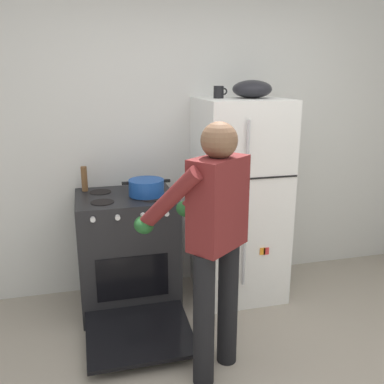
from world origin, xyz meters
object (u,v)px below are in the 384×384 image
(person_cook, at_px, (212,230))
(red_pot, at_px, (146,187))
(stove_range, at_px, (128,253))
(coffee_mug, at_px, (219,92))
(refrigerator, at_px, (239,200))
(pepper_mill, at_px, (84,179))
(mixing_bowl, at_px, (252,89))

(person_cook, distance_m, red_pot, 0.93)
(stove_range, distance_m, person_cook, 1.13)
(red_pot, xyz_separation_m, coffee_mug, (0.61, 0.10, 0.71))
(refrigerator, height_order, person_cook, refrigerator)
(stove_range, xyz_separation_m, pepper_mill, (-0.30, 0.22, 0.58))
(stove_range, xyz_separation_m, person_cook, (0.42, -0.93, 0.50))
(coffee_mug, bearing_deg, mixing_bowl, -10.99)
(red_pot, relative_size, coffee_mug, 3.33)
(stove_range, xyz_separation_m, mixing_bowl, (1.02, 0.02, 1.28))
(mixing_bowl, bearing_deg, red_pot, -176.69)
(red_pot, xyz_separation_m, pepper_mill, (-0.46, 0.25, 0.04))
(person_cook, relative_size, mixing_bowl, 5.15)
(refrigerator, relative_size, stove_range, 1.34)
(person_cook, distance_m, pepper_mill, 1.35)
(person_cook, bearing_deg, stove_range, 114.32)
(mixing_bowl, bearing_deg, stove_range, -178.99)
(person_cook, xyz_separation_m, coffee_mug, (0.35, 0.99, 0.76))
(red_pot, bearing_deg, mixing_bowl, 3.31)
(stove_range, bearing_deg, pepper_mill, 143.98)
(stove_range, bearing_deg, coffee_mug, 5.07)
(stove_range, bearing_deg, person_cook, -65.68)
(stove_range, relative_size, pepper_mill, 6.23)
(stove_range, height_order, red_pot, red_pot)
(coffee_mug, bearing_deg, pepper_mill, 172.00)
(refrigerator, height_order, coffee_mug, coffee_mug)
(refrigerator, bearing_deg, person_cook, -119.18)
(coffee_mug, xyz_separation_m, pepper_mill, (-1.07, 0.15, -0.67))
(person_cook, bearing_deg, pepper_mill, 122.13)
(refrigerator, xyz_separation_m, mixing_bowl, (0.08, 0.00, 0.90))
(refrigerator, height_order, pepper_mill, refrigerator)
(pepper_mill, bearing_deg, red_pot, -28.52)
(refrigerator, height_order, red_pot, refrigerator)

